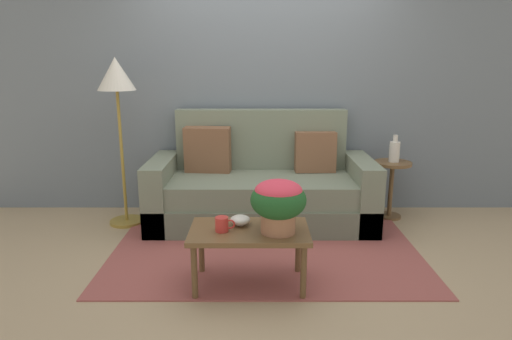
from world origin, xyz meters
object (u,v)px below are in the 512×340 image
Objects in this scene: side_table at (394,180)px; coffee_mug at (224,224)px; potted_plant at (280,201)px; snack_bowl at (242,220)px; coffee_table at (251,236)px; couch at (263,189)px; floor_lamp at (119,89)px; table_vase at (397,151)px.

side_table reaches higher than coffee_mug.
potted_plant reaches higher than snack_bowl.
coffee_mug is (-0.18, -0.03, 0.10)m from coffee_table.
couch reaches higher than coffee_mug.
potted_plant is 0.35m from snack_bowl.
snack_bowl is at bearing -97.62° from couch.
snack_bowl is at bearing 43.96° from coffee_mug.
floor_lamp is 4.22× the size of potted_plant.
floor_lamp is at bearing 134.87° from coffee_table.
couch is 14.72× the size of snack_bowl.
table_vase is at bearing 3.54° from floor_lamp.
potted_plant is at bearing -129.96° from side_table.
floor_lamp is 5.91× the size of table_vase.
side_table is at bearing 44.74° from coffee_table.
coffee_mug is at bearing -138.06° from side_table.
snack_bowl is at bearing -44.82° from floor_lamp.
side_table is at bearing 41.94° from coffee_mug.
snack_bowl is (-0.26, 0.13, -0.18)m from potted_plant.
coffee_mug is at bearing -101.95° from couch.
couch is 15.48× the size of coffee_mug.
potted_plant is 1.89m from table_vase.
coffee_mug is 0.95× the size of snack_bowl.
coffee_mug is at bearing -169.21° from coffee_table.
potted_plant is at bearing -26.07° from snack_bowl.
snack_bowl is (-1.47, -1.31, 0.06)m from side_table.
couch is 1.35m from coffee_mug.
potted_plant reaches higher than side_table.
coffee_table is 0.52× the size of floor_lamp.
side_table is 1.55× the size of potted_plant.
snack_bowl is (1.16, -1.16, -0.84)m from floor_lamp.
couch is 1.32m from side_table.
table_vase is at bearing 41.89° from coffee_mug.
side_table is (1.40, 1.39, 0.03)m from coffee_table.
floor_lamp is 1.84m from coffee_mug.
coffee_table is at bearing -50.09° from snack_bowl.
floor_lamp is 2.03m from potted_plant.
floor_lamp reaches higher than coffee_table.
side_table is 2.16× the size of table_vase.
coffee_table is 1.42× the size of side_table.
floor_lamp is (-1.32, -0.05, 0.97)m from couch.
floor_lamp is 10.98× the size of snack_bowl.
potted_plant is at bearing -2.24° from coffee_mug.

